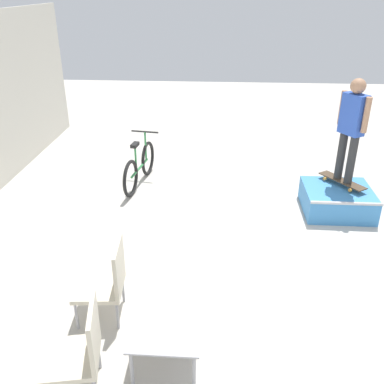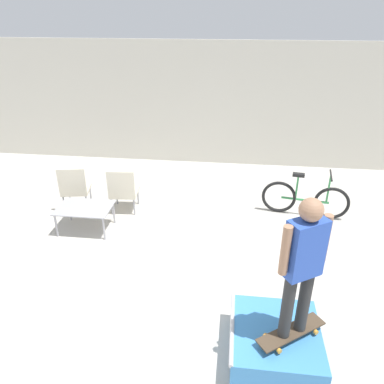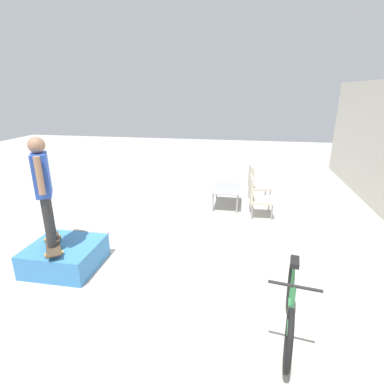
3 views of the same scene
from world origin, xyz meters
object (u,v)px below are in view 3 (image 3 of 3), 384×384
object	(u,v)px
person_skater	(43,184)
bicycle	(290,306)
patio_chair_left	(256,183)
coffee_table	(227,190)
skate_ramp_box	(65,255)
skateboard_on_ramp	(53,244)
patio_chair_right	(257,196)

from	to	relation	value
person_skater	bicycle	world-z (taller)	person_skater
person_skater	patio_chair_left	distance (m)	5.09
person_skater	coffee_table	bearing A→B (deg)	111.93
coffee_table	bicycle	xyz separation A→B (m)	(4.02, 1.01, -0.06)
skate_ramp_box	bicycle	world-z (taller)	bicycle
patio_chair_left	person_skater	bearing A→B (deg)	129.14
skateboard_on_ramp	skate_ramp_box	bearing A→B (deg)	116.59
coffee_table	bicycle	world-z (taller)	bicycle
patio_chair_left	patio_chair_right	size ratio (longest dim) A/B	1.00
person_skater	bicycle	distance (m)	3.72
skate_ramp_box	bicycle	distance (m)	3.51
skate_ramp_box	coffee_table	bearing A→B (deg)	143.08
skate_ramp_box	skateboard_on_ramp	xyz separation A→B (m)	(0.15, -0.08, 0.28)
bicycle	patio_chair_right	bearing A→B (deg)	-166.83
person_skater	patio_chair_right	xyz separation A→B (m)	(-2.84, 3.21, -0.97)
skate_ramp_box	skateboard_on_ramp	size ratio (longest dim) A/B	1.33
coffee_table	patio_chair_left	bearing A→B (deg)	123.45
person_skater	bicycle	size ratio (longest dim) A/B	1.01
skateboard_on_ramp	person_skater	size ratio (longest dim) A/B	0.49
skateboard_on_ramp	coffee_table	world-z (taller)	skateboard_on_ramp
skateboard_on_ramp	patio_chair_right	bearing A→B (deg)	95.99
person_skater	skateboard_on_ramp	bearing A→B (deg)	-58.08
patio_chair_left	patio_chair_right	xyz separation A→B (m)	(0.98, -0.00, 0.00)
skateboard_on_ramp	person_skater	xyz separation A→B (m)	(-0.00, 0.00, 0.98)
coffee_table	patio_chair_right	xyz separation A→B (m)	(0.51, 0.72, 0.07)
skateboard_on_ramp	coffee_table	size ratio (longest dim) A/B	0.83
patio_chair_right	bicycle	world-z (taller)	patio_chair_right
patio_chair_left	bicycle	world-z (taller)	patio_chair_left
person_skater	patio_chair_left	bearing A→B (deg)	108.52
skate_ramp_box	patio_chair_right	xyz separation A→B (m)	(-2.69, 3.13, 0.29)
patio_chair_left	bicycle	distance (m)	4.51
skate_ramp_box	coffee_table	world-z (taller)	coffee_table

